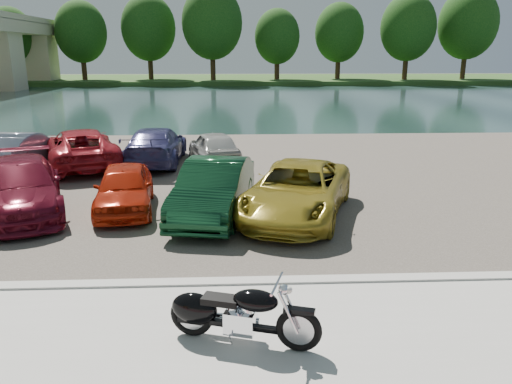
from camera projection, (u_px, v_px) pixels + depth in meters
ground at (259, 346)px, 7.56m from camera, size 200.00×200.00×0.00m
kerb at (254, 283)px, 9.47m from camera, size 60.00×0.30×0.14m
parking_lot at (243, 174)px, 18.14m from camera, size 60.00×18.00×0.04m
river at (236, 101)px, 46.04m from camera, size 120.00×40.00×0.00m
far_bank at (235, 79)px, 76.73m from camera, size 120.00×24.00×0.60m
far_trees at (266, 29)px, 69.02m from camera, size 70.25×10.68×12.52m
motorcycle at (230, 313)px, 7.41m from camera, size 2.27×1.01×1.05m
car_3 at (21, 187)px, 13.51m from camera, size 3.72×5.44×1.46m
car_4 at (124, 188)px, 13.79m from camera, size 1.99×3.92×1.28m
car_5 at (214, 189)px, 13.24m from camera, size 2.33×4.75×1.50m
car_6 at (297, 190)px, 13.26m from camera, size 3.89×5.62×1.43m
car_9 at (22, 150)px, 18.97m from camera, size 1.88×4.30×1.37m
car_10 at (81, 148)px, 19.01m from camera, size 4.18×5.82×1.47m
car_11 at (156, 146)px, 19.63m from camera, size 2.10×4.98×1.43m
car_12 at (214, 147)px, 19.59m from camera, size 2.45×4.11×1.31m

